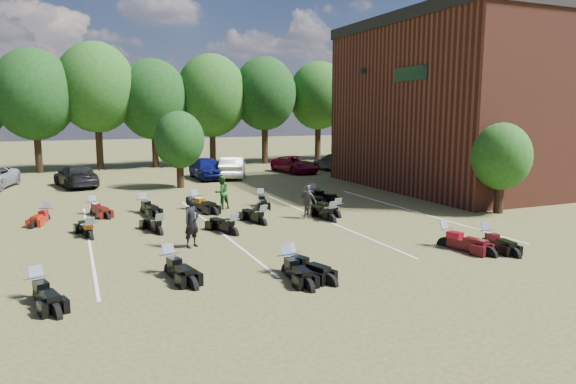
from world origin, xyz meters
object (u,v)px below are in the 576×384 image
person_green (222,192)px  motorcycle_14 (94,214)px  person_grey (308,202)px  car_4 (207,168)px  motorcycle_3 (170,273)px  person_black (192,222)px

person_green → motorcycle_14: (-6.04, 1.17, -0.85)m
person_grey → car_4: bearing=-27.3°
person_green → motorcycle_3: 10.54m
person_grey → motorcycle_14: (-9.08, 4.94, -0.78)m
person_black → motorcycle_3: 3.22m
person_black → motorcycle_14: size_ratio=0.85×
motorcycle_14 → person_green: bearing=-29.9°
person_black → motorcycle_14: 8.57m
person_green → motorcycle_14: 6.21m
person_grey → person_black: bearing=86.2°
person_black → person_green: 7.43m
person_black → person_green: person_black is taller
person_grey → motorcycle_3: bearing=98.0°
motorcycle_3 → car_4: bearing=61.1°
person_black → person_grey: bearing=-6.6°
person_green → person_grey: bearing=109.1°
motorcycle_3 → person_black: bearing=53.0°
car_4 → motorcycle_14: car_4 is taller
person_grey → motorcycle_14: person_grey is taller
car_4 → motorcycle_14: size_ratio=2.15×
car_4 → motorcycle_3: (-6.55, -21.55, -0.80)m
car_4 → person_grey: 15.75m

